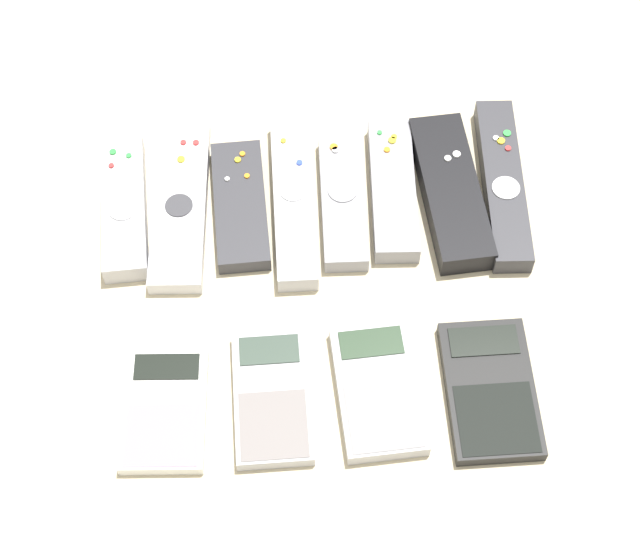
{
  "coord_description": "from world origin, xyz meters",
  "views": [
    {
      "loc": [
        -0.04,
        -0.53,
        0.94
      ],
      "look_at": [
        0.0,
        0.03,
        0.01
      ],
      "focal_mm": 60.0,
      "sensor_mm": 36.0,
      "label": 1
    }
  ],
  "objects_px": {
    "remote_0": "(124,208)",
    "remote_3": "(293,201)",
    "remote_1": "(180,204)",
    "remote_6": "(451,192)",
    "remote_4": "(343,201)",
    "calculator_3": "(490,390)",
    "calculator_0": "(165,410)",
    "calculator_1": "(272,397)",
    "calculator_2": "(378,390)",
    "remote_2": "(240,205)",
    "remote_7": "(503,184)",
    "remote_5": "(393,189)"
  },
  "relations": [
    {
      "from": "remote_0",
      "to": "remote_3",
      "type": "height_order",
      "value": "remote_0"
    },
    {
      "from": "remote_1",
      "to": "remote_6",
      "type": "height_order",
      "value": "remote_6"
    },
    {
      "from": "remote_3",
      "to": "remote_4",
      "type": "bearing_deg",
      "value": -3.32
    },
    {
      "from": "calculator_3",
      "to": "calculator_0",
      "type": "bearing_deg",
      "value": 179.96
    },
    {
      "from": "calculator_1",
      "to": "calculator_2",
      "type": "relative_size",
      "value": 0.98
    },
    {
      "from": "remote_0",
      "to": "remote_6",
      "type": "height_order",
      "value": "remote_6"
    },
    {
      "from": "remote_2",
      "to": "calculator_0",
      "type": "xyz_separation_m",
      "value": [
        -0.08,
        -0.23,
        -0.0
      ]
    },
    {
      "from": "remote_2",
      "to": "remote_4",
      "type": "height_order",
      "value": "remote_4"
    },
    {
      "from": "remote_3",
      "to": "remote_6",
      "type": "bearing_deg",
      "value": -0.13
    },
    {
      "from": "remote_1",
      "to": "calculator_2",
      "type": "height_order",
      "value": "remote_1"
    },
    {
      "from": "remote_7",
      "to": "calculator_0",
      "type": "height_order",
      "value": "remote_7"
    },
    {
      "from": "remote_7",
      "to": "calculator_3",
      "type": "relative_size",
      "value": 1.47
    },
    {
      "from": "remote_6",
      "to": "remote_1",
      "type": "bearing_deg",
      "value": 174.63
    },
    {
      "from": "remote_2",
      "to": "remote_5",
      "type": "distance_m",
      "value": 0.16
    },
    {
      "from": "remote_3",
      "to": "calculator_1",
      "type": "distance_m",
      "value": 0.23
    },
    {
      "from": "remote_6",
      "to": "remote_5",
      "type": "bearing_deg",
      "value": 167.41
    },
    {
      "from": "calculator_1",
      "to": "calculator_3",
      "type": "height_order",
      "value": "same"
    },
    {
      "from": "remote_2",
      "to": "calculator_3",
      "type": "xyz_separation_m",
      "value": [
        0.23,
        -0.23,
        -0.0
      ]
    },
    {
      "from": "remote_7",
      "to": "calculator_3",
      "type": "distance_m",
      "value": 0.24
    },
    {
      "from": "remote_3",
      "to": "calculator_1",
      "type": "height_order",
      "value": "remote_3"
    },
    {
      "from": "calculator_1",
      "to": "remote_0",
      "type": "bearing_deg",
      "value": 122.23
    },
    {
      "from": "remote_0",
      "to": "calculator_2",
      "type": "distance_m",
      "value": 0.34
    },
    {
      "from": "calculator_2",
      "to": "calculator_3",
      "type": "height_order",
      "value": "calculator_2"
    },
    {
      "from": "remote_1",
      "to": "remote_2",
      "type": "xyz_separation_m",
      "value": [
        0.06,
        -0.01,
        0.0
      ]
    },
    {
      "from": "remote_5",
      "to": "calculator_0",
      "type": "distance_m",
      "value": 0.34
    },
    {
      "from": "remote_1",
      "to": "calculator_2",
      "type": "bearing_deg",
      "value": -47.43
    },
    {
      "from": "remote_4",
      "to": "calculator_0",
      "type": "bearing_deg",
      "value": -127.85
    },
    {
      "from": "remote_2",
      "to": "remote_3",
      "type": "xyz_separation_m",
      "value": [
        0.06,
        0.0,
        0.0
      ]
    },
    {
      "from": "remote_1",
      "to": "calculator_2",
      "type": "xyz_separation_m",
      "value": [
        0.19,
        -0.23,
        -0.0
      ]
    },
    {
      "from": "remote_1",
      "to": "calculator_1",
      "type": "height_order",
      "value": "remote_1"
    },
    {
      "from": "calculator_0",
      "to": "calculator_2",
      "type": "xyz_separation_m",
      "value": [
        0.2,
        0.01,
        0.0
      ]
    },
    {
      "from": "remote_3",
      "to": "remote_4",
      "type": "xyz_separation_m",
      "value": [
        0.05,
        -0.0,
        -0.0
      ]
    },
    {
      "from": "remote_0",
      "to": "calculator_2",
      "type": "height_order",
      "value": "remote_0"
    },
    {
      "from": "remote_4",
      "to": "calculator_0",
      "type": "height_order",
      "value": "remote_4"
    },
    {
      "from": "remote_0",
      "to": "remote_7",
      "type": "bearing_deg",
      "value": -1.97
    },
    {
      "from": "remote_1",
      "to": "calculator_0",
      "type": "xyz_separation_m",
      "value": [
        -0.02,
        -0.24,
        -0.0
      ]
    },
    {
      "from": "remote_5",
      "to": "calculator_1",
      "type": "relative_size",
      "value": 1.27
    },
    {
      "from": "calculator_0",
      "to": "remote_7",
      "type": "bearing_deg",
      "value": 36.67
    },
    {
      "from": "remote_0",
      "to": "remote_5",
      "type": "relative_size",
      "value": 0.98
    },
    {
      "from": "remote_2",
      "to": "remote_6",
      "type": "bearing_deg",
      "value": -2.14
    },
    {
      "from": "remote_0",
      "to": "calculator_3",
      "type": "bearing_deg",
      "value": -35.94
    },
    {
      "from": "remote_1",
      "to": "remote_0",
      "type": "bearing_deg",
      "value": -173.86
    },
    {
      "from": "remote_0",
      "to": "calculator_2",
      "type": "xyz_separation_m",
      "value": [
        0.25,
        -0.23,
        -0.0
      ]
    },
    {
      "from": "remote_7",
      "to": "calculator_1",
      "type": "distance_m",
      "value": 0.35
    },
    {
      "from": "remote_7",
      "to": "calculator_1",
      "type": "bearing_deg",
      "value": -135.27
    },
    {
      "from": "calculator_0",
      "to": "remote_6",
      "type": "bearing_deg",
      "value": 40.44
    },
    {
      "from": "remote_6",
      "to": "calculator_2",
      "type": "distance_m",
      "value": 0.25
    },
    {
      "from": "remote_5",
      "to": "calculator_3",
      "type": "distance_m",
      "value": 0.25
    },
    {
      "from": "remote_1",
      "to": "remote_5",
      "type": "bearing_deg",
      "value": 3.84
    },
    {
      "from": "remote_3",
      "to": "calculator_2",
      "type": "height_order",
      "value": "remote_3"
    }
  ]
}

